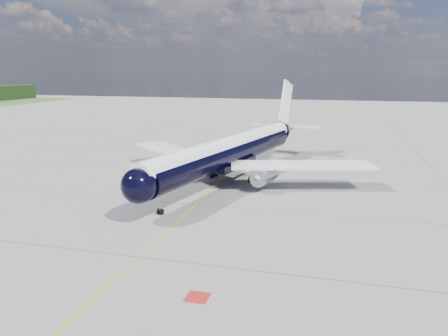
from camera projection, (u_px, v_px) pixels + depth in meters
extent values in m
plane|color=gray|center=(236.00, 168.00, 69.48)|extent=(320.00, 320.00, 0.00)
cube|color=#EDA10C|center=(228.00, 175.00, 64.77)|extent=(0.16, 160.00, 0.01)
cube|color=maroon|center=(197.00, 297.00, 30.09)|extent=(1.60, 1.60, 0.01)
cylinder|color=black|center=(228.00, 153.00, 59.85)|extent=(11.95, 36.30, 3.64)
sphere|color=black|center=(139.00, 186.00, 43.37)|extent=(4.39, 4.39, 3.64)
cone|color=black|center=(286.00, 130.00, 79.09)|extent=(5.09, 7.37, 3.64)
cylinder|color=white|center=(228.00, 147.00, 59.65)|extent=(11.61, 37.98, 2.84)
cube|color=black|center=(137.00, 181.00, 43.08)|extent=(2.51, 1.65, 0.53)
cube|color=white|center=(174.00, 152.00, 65.92)|extent=(16.99, 15.76, 0.31)
cube|color=white|center=(302.00, 165.00, 56.64)|extent=(19.03, 9.30, 0.31)
cube|color=black|center=(228.00, 163.00, 60.15)|extent=(6.13, 10.26, 0.96)
cylinder|color=#BABAC2|center=(183.00, 165.00, 61.51)|extent=(3.11, 4.79, 2.15)
cylinder|color=#BABAC2|center=(264.00, 175.00, 55.77)|extent=(3.11, 4.79, 2.15)
sphere|color=gray|center=(175.00, 168.00, 59.78)|extent=(1.27, 1.27, 1.05)
sphere|color=gray|center=(258.00, 179.00, 54.03)|extent=(1.27, 1.27, 1.05)
cube|color=white|center=(183.00, 160.00, 61.51)|extent=(0.91, 3.04, 1.05)
cube|color=white|center=(265.00, 170.00, 55.77)|extent=(0.91, 3.04, 1.05)
cube|color=white|center=(286.00, 103.00, 77.59)|extent=(1.70, 5.99, 8.18)
cube|color=white|center=(286.00, 125.00, 78.91)|extent=(12.84, 5.86, 0.21)
cylinder|color=gray|center=(160.00, 204.00, 46.88)|extent=(0.21, 0.21, 2.01)
cylinder|color=black|center=(159.00, 211.00, 47.16)|extent=(0.32, 0.69, 0.67)
cylinder|color=black|center=(162.00, 212.00, 46.98)|extent=(0.32, 0.69, 0.67)
cylinder|color=gray|center=(214.00, 168.00, 63.11)|extent=(0.30, 0.30, 1.82)
cylinder|color=gray|center=(253.00, 173.00, 60.28)|extent=(0.30, 0.30, 1.82)
cylinder|color=black|center=(212.00, 174.00, 62.82)|extent=(0.66, 1.13, 1.05)
cylinder|color=black|center=(216.00, 173.00, 63.73)|extent=(0.66, 1.13, 1.05)
cylinder|color=black|center=(251.00, 179.00, 60.00)|extent=(0.66, 1.13, 1.05)
cylinder|color=black|center=(254.00, 178.00, 60.90)|extent=(0.66, 1.13, 1.05)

